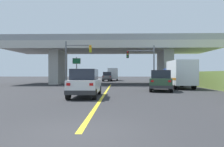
# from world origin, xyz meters

# --- Properties ---
(ground) EXTENTS (160.00, 160.00, 0.00)m
(ground) POSITION_xyz_m (0.00, 29.46, 0.00)
(ground) COLOR #2B2B2D
(overpass_bridge) EXTENTS (32.25, 9.92, 7.38)m
(overpass_bridge) POSITION_xyz_m (0.00, 29.46, 5.28)
(overpass_bridge) COLOR #B7B5AD
(overpass_bridge) RESTS_ON ground
(lane_divider_stripe) EXTENTS (0.20, 26.51, 0.01)m
(lane_divider_stripe) POSITION_xyz_m (0.00, 13.26, 0.00)
(lane_divider_stripe) COLOR yellow
(lane_divider_stripe) RESTS_ON ground
(suv_lead) EXTENTS (1.98, 4.70, 2.02)m
(suv_lead) POSITION_xyz_m (-1.26, 9.54, 1.01)
(suv_lead) COLOR silver
(suv_lead) RESTS_ON ground
(suv_crossing) EXTENTS (2.83, 4.70, 2.02)m
(suv_crossing) POSITION_xyz_m (5.29, 15.01, 1.01)
(suv_crossing) COLOR #2D4C33
(suv_crossing) RESTS_ON ground
(box_truck) EXTENTS (2.33, 6.41, 3.13)m
(box_truck) POSITION_xyz_m (8.17, 18.92, 1.63)
(box_truck) COLOR navy
(box_truck) RESTS_ON ground
(sedan_oncoming) EXTENTS (2.01, 4.26, 2.02)m
(sedan_oncoming) POSITION_xyz_m (-1.24, 40.75, 1.01)
(sedan_oncoming) COLOR slate
(sedan_oncoming) RESTS_ON ground
(traffic_signal_nearside) EXTENTS (3.74, 0.36, 5.42)m
(traffic_signal_nearside) POSITION_xyz_m (4.59, 22.69, 3.47)
(traffic_signal_nearside) COLOR #56595E
(traffic_signal_nearside) RESTS_ON ground
(traffic_signal_farside) EXTENTS (3.54, 0.36, 6.01)m
(traffic_signal_farside) POSITION_xyz_m (-4.74, 22.65, 3.91)
(traffic_signal_farside) COLOR #56595E
(traffic_signal_farside) RESTS_ON ground
(highway_sign) EXTENTS (1.29, 0.17, 4.29)m
(highway_sign) POSITION_xyz_m (-5.46, 27.89, 3.06)
(highway_sign) COLOR slate
(highway_sign) RESTS_ON ground
(semi_truck_distant) EXTENTS (2.33, 6.59, 2.91)m
(semi_truck_distant) POSITION_xyz_m (-0.10, 45.26, 1.55)
(semi_truck_distant) COLOR red
(semi_truck_distant) RESTS_ON ground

